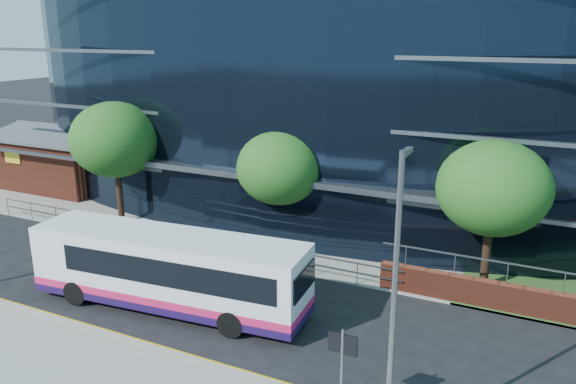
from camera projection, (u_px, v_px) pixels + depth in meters
The scene contains 14 objects.
ground at pixel (234, 355), 19.27m from camera, with size 200.00×200.00×0.00m, color black.
kerb at pixel (218, 368), 18.38m from camera, with size 80.00×0.25×0.16m, color gray.
yellow_line_outer at pixel (221, 367), 18.57m from camera, with size 80.00×0.08×0.01m, color gold.
yellow_line_inner at pixel (224, 365), 18.70m from camera, with size 80.00×0.08×0.01m, color gold.
far_forecourt at pixel (244, 229), 31.27m from camera, with size 50.00×8.00×0.10m, color gray.
glass_office at pixel (344, 73), 36.72m from camera, with size 44.00×23.10×16.00m.
brick_pavilion at pixel (65, 159), 39.62m from camera, with size 8.60×6.66×4.40m.
guard_railings at pixel (170, 233), 28.44m from camera, with size 24.00×0.05×1.10m.
street_sign at pixel (342, 355), 15.41m from camera, with size 0.85×0.09×2.80m.
tree_far_a at pixel (115, 140), 31.14m from camera, with size 4.95×4.95×6.98m.
tree_far_b at pixel (280, 168), 27.56m from camera, with size 4.29×4.29×6.05m.
tree_far_c at pixel (493, 188), 22.84m from camera, with size 4.62×4.62×6.51m.
streetlight_east at pixel (394, 300), 13.63m from camera, with size 0.15×0.77×8.00m.
city_bus at pixel (171, 270), 22.10m from camera, with size 11.57×3.59×3.08m.
Camera 1 is at (9.08, -14.42, 10.76)m, focal length 35.00 mm.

